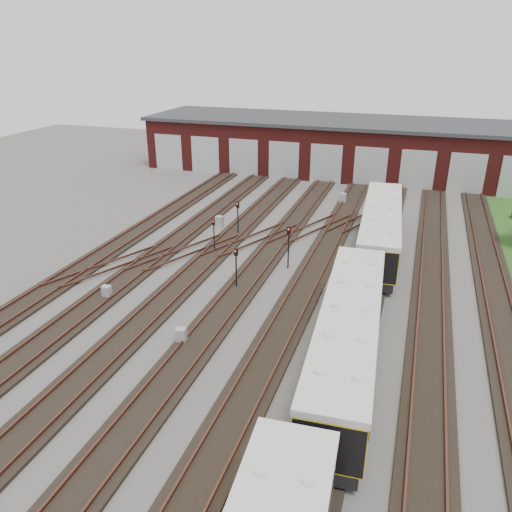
% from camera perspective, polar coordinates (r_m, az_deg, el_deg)
% --- Properties ---
extents(ground, '(120.00, 120.00, 0.00)m').
position_cam_1_polar(ground, '(28.04, -1.88, -9.51)').
color(ground, '#4D4A48').
rests_on(ground, ground).
extents(track_network, '(30.40, 70.00, 0.33)m').
position_cam_1_polar(track_network, '(28.50, -1.79, -8.66)').
color(track_network, black).
rests_on(track_network, ground).
extents(maintenance_shed, '(51.00, 12.50, 6.35)m').
position_cam_1_polar(maintenance_shed, '(63.67, 10.91, 12.22)').
color(maintenance_shed, '#561715').
rests_on(maintenance_shed, ground).
extents(metro_train, '(3.69, 47.48, 3.17)m').
position_cam_1_polar(metro_train, '(25.09, 10.49, -9.01)').
color(metro_train, black).
rests_on(metro_train, ground).
extents(signal_mast_0, '(0.24, 0.22, 2.69)m').
position_cam_1_polar(signal_mast_0, '(38.42, -4.84, 2.80)').
color(signal_mast_0, black).
rests_on(signal_mast_0, ground).
extents(signal_mast_1, '(0.27, 0.26, 2.89)m').
position_cam_1_polar(signal_mast_1, '(32.56, -2.29, -0.83)').
color(signal_mast_1, black).
rests_on(signal_mast_1, ground).
extents(signal_mast_2, '(0.28, 0.26, 2.92)m').
position_cam_1_polar(signal_mast_2, '(41.87, -2.10, 4.88)').
color(signal_mast_2, black).
rests_on(signal_mast_2, ground).
extents(signal_mast_3, '(0.26, 0.25, 3.21)m').
position_cam_1_polar(signal_mast_3, '(35.47, 3.75, 1.59)').
color(signal_mast_3, black).
rests_on(signal_mast_3, ground).
extents(relay_cabinet_0, '(0.53, 0.45, 0.87)m').
position_cam_1_polar(relay_cabinet_0, '(33.34, -16.67, -3.99)').
color(relay_cabinet_0, '#97999B').
rests_on(relay_cabinet_0, ground).
extents(relay_cabinet_1, '(0.68, 0.59, 1.03)m').
position_cam_1_polar(relay_cabinet_1, '(44.10, -4.19, 3.93)').
color(relay_cabinet_1, '#97999B').
rests_on(relay_cabinet_1, ground).
extents(relay_cabinet_2, '(0.60, 0.52, 0.92)m').
position_cam_1_polar(relay_cabinet_2, '(27.78, -8.54, -9.01)').
color(relay_cabinet_2, '#97999B').
rests_on(relay_cabinet_2, ground).
extents(relay_cabinet_3, '(0.67, 0.57, 1.06)m').
position_cam_1_polar(relay_cabinet_3, '(51.33, 9.89, 6.50)').
color(relay_cabinet_3, '#97999B').
rests_on(relay_cabinet_3, ground).
extents(relay_cabinet_4, '(0.75, 0.70, 1.01)m').
position_cam_1_polar(relay_cabinet_4, '(35.47, 10.93, -1.54)').
color(relay_cabinet_4, '#97999B').
rests_on(relay_cabinet_4, ground).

